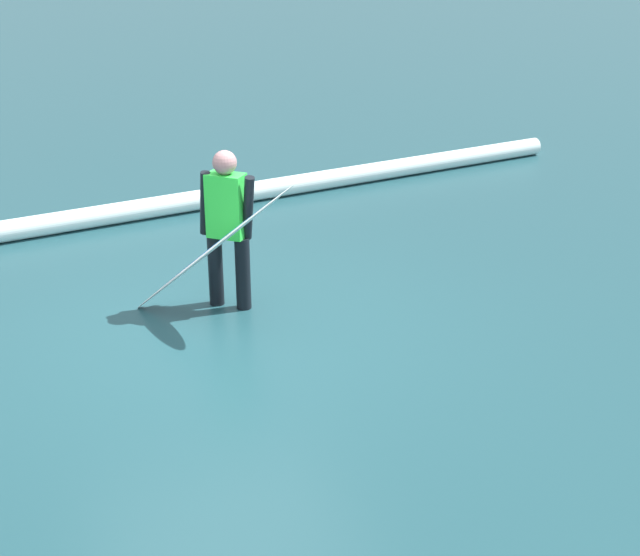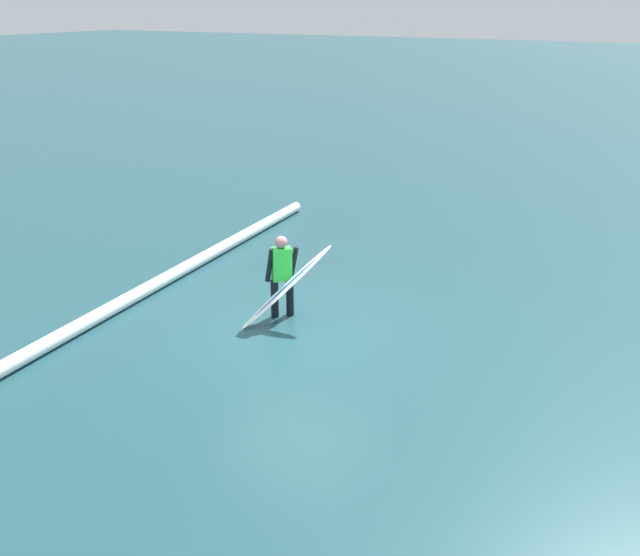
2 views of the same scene
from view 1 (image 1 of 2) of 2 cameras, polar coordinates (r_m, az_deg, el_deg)
ground_plane at (r=8.04m, az=-6.48°, el=-3.40°), size 195.68×195.68×0.00m
surfer at (r=8.23m, az=-5.92°, el=3.59°), size 0.39×0.51×1.50m
surfboard at (r=8.00m, az=-6.91°, el=1.80°), size 1.34×1.35×1.40m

